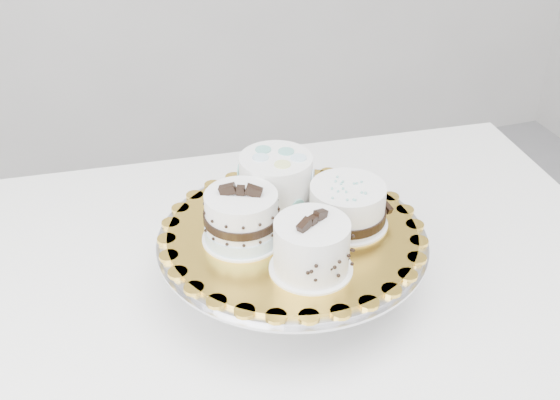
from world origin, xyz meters
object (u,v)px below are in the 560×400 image
object	(u,v)px
cake_board	(292,232)
cake_stand	(292,252)
cake_banded	(242,219)
table	(249,323)
cake_dots	(276,180)
cake_ribbon	(348,206)
cake_swirl	(311,248)

from	to	relation	value
cake_board	cake_stand	bearing A→B (deg)	0.00
cake_stand	cake_banded	bearing A→B (deg)	176.74
table	cake_dots	xyz separation A→B (m)	(0.06, 0.04, 0.22)
cake_ribbon	cake_banded	bearing A→B (deg)	160.88
cake_swirl	cake_dots	bearing A→B (deg)	57.59
cake_board	cake_banded	world-z (taller)	cake_banded
cake_stand	cake_ribbon	size ratio (longest dim) A/B	2.93
table	cake_swirl	world-z (taller)	cake_swirl
cake_dots	cake_ribbon	xyz separation A→B (m)	(0.08, -0.08, -0.01)
cake_board	cake_swirl	world-z (taller)	cake_swirl
cake_swirl	cake_banded	xyz separation A→B (m)	(-0.07, 0.09, -0.00)
cake_swirl	cake_banded	world-z (taller)	cake_banded
cake_banded	cake_board	bearing A→B (deg)	21.58
table	cake_swirl	bearing A→B (deg)	-61.71
cake_board	cake_dots	size ratio (longest dim) A/B	2.73
cake_board	cake_swirl	bearing A→B (deg)	-93.73
cake_swirl	cake_ribbon	distance (m)	0.12
table	cake_dots	size ratio (longest dim) A/B	10.11
table	cake_board	xyz separation A→B (m)	(0.06, -0.03, 0.18)
cake_stand	cake_swirl	size ratio (longest dim) A/B	2.87
cake_swirl	cake_ribbon	bearing A→B (deg)	13.72
table	cake_stand	bearing A→B (deg)	-24.25
table	cake_banded	world-z (taller)	cake_banded
cake_stand	cake_ribbon	bearing A→B (deg)	-4.25
cake_banded	cake_dots	distance (m)	0.10
cake_swirl	cake_ribbon	world-z (taller)	cake_swirl
cake_stand	cake_ribbon	distance (m)	0.10
cake_stand	cake_board	bearing A→B (deg)	0.00
cake_swirl	cake_ribbon	size ratio (longest dim) A/B	1.02
cake_board	cake_banded	xyz separation A→B (m)	(-0.07, 0.00, 0.04)
cake_swirl	table	bearing A→B (deg)	83.32
cake_stand	cake_dots	bearing A→B (deg)	89.66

